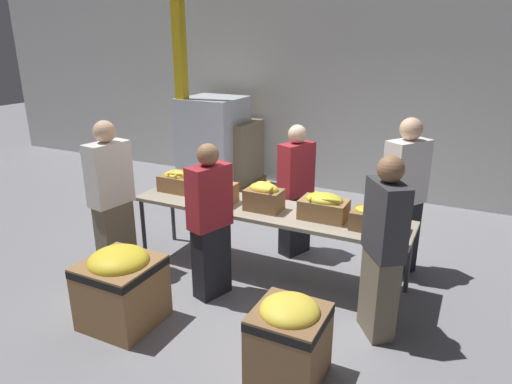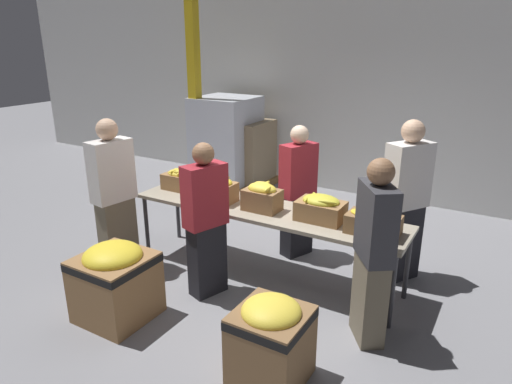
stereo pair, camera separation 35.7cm
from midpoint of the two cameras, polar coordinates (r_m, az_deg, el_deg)
ground_plane at (r=5.32m, az=-0.68°, el=-10.17°), size 30.00×30.00×0.00m
wall_back at (r=7.76m, az=10.74°, el=14.26°), size 16.00×0.08×4.00m
sorting_table at (r=5.00m, az=-0.71°, el=-2.66°), size 3.12×0.71×0.80m
banana_box_0 at (r=5.63m, az=-11.68°, el=1.33°), size 0.41×0.27×0.26m
banana_box_1 at (r=5.16m, az=-6.82°, el=0.27°), size 0.42×0.28×0.30m
banana_box_2 at (r=4.90m, az=-1.08°, el=-0.57°), size 0.39×0.31×0.31m
banana_box_3 at (r=4.70m, az=6.34°, el=-1.78°), size 0.48×0.32×0.27m
banana_box_4 at (r=4.52m, az=12.81°, el=-3.29°), size 0.50×0.29×0.25m
volunteer_0 at (r=5.51m, az=3.14°, el=0.03°), size 0.36×0.48×1.62m
volunteer_1 at (r=4.07m, az=13.14°, el=-7.15°), size 0.44×0.50×1.67m
volunteer_2 at (r=5.20m, az=16.09°, el=-0.91°), size 0.46×0.53×1.79m
volunteer_3 at (r=4.62m, az=-7.96°, el=-3.91°), size 0.34×0.48×1.62m
volunteer_4 at (r=5.32m, az=-19.43°, el=-1.00°), size 0.30×0.50×1.76m
donation_bin_0 at (r=4.54m, az=-18.72°, el=-10.94°), size 0.65×0.65×0.76m
donation_bin_1 at (r=3.70m, az=1.26°, el=-17.72°), size 0.55×0.55×0.71m
support_pillar at (r=7.77m, az=-10.70°, el=14.27°), size 0.16×0.16×4.00m
pallet_stack_0 at (r=8.19m, az=-4.22°, el=4.69°), size 0.92×0.92×1.18m
pallet_stack_1 at (r=8.07m, az=-6.56°, el=5.93°), size 1.07×1.07×1.60m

